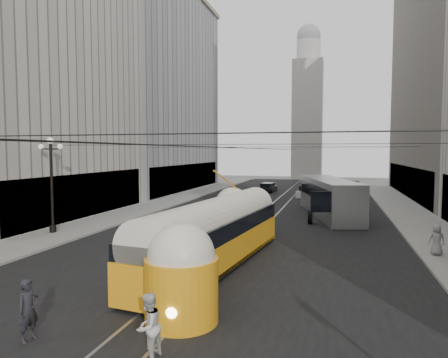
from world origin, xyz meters
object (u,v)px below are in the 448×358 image
Objects in this scene: pedestrian_crossing_b at (148,327)px; pedestrian_sidewalk_right at (437,240)px; city_bus at (329,196)px; streetcar at (215,233)px; pedestrian_crossing_a at (28,310)px.

pedestrian_crossing_b reaches higher than pedestrian_sidewalk_right.
city_bus reaches higher than pedestrian_sidewalk_right.
city_bus is at bearing 73.45° from streetcar.
city_bus is 7.23× the size of pedestrian_crossing_b.
streetcar is 8.42× the size of pedestrian_crossing_b.
streetcar is 9.36× the size of pedestrian_sidewalk_right.
pedestrian_crossing_a is at bearing -109.49° from streetcar.
streetcar reaches higher than pedestrian_sidewalk_right.
pedestrian_sidewalk_right is at bearing -34.17° from pedestrian_crossing_a.
pedestrian_sidewalk_right is (9.98, 13.41, 0.06)m from pedestrian_crossing_b.
streetcar is 9.33m from pedestrian_crossing_a.
pedestrian_sidewalk_right is (13.87, 13.39, 0.03)m from pedestrian_crossing_a.
city_bus is 26.27m from pedestrian_crossing_b.
pedestrian_crossing_a is (-3.10, -8.77, -0.70)m from streetcar.
pedestrian_crossing_a reaches higher than pedestrian_crossing_b.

